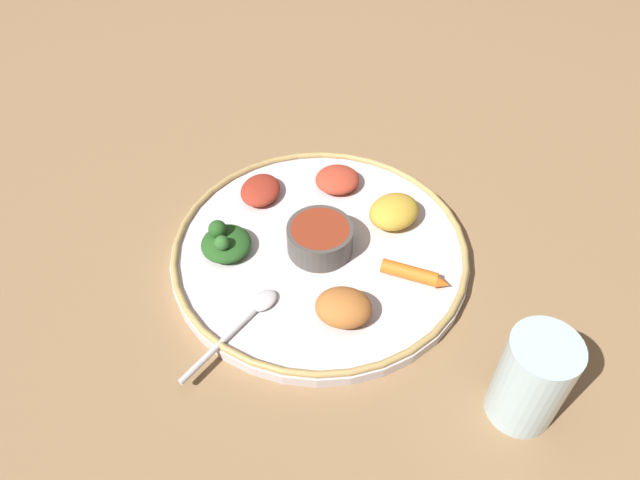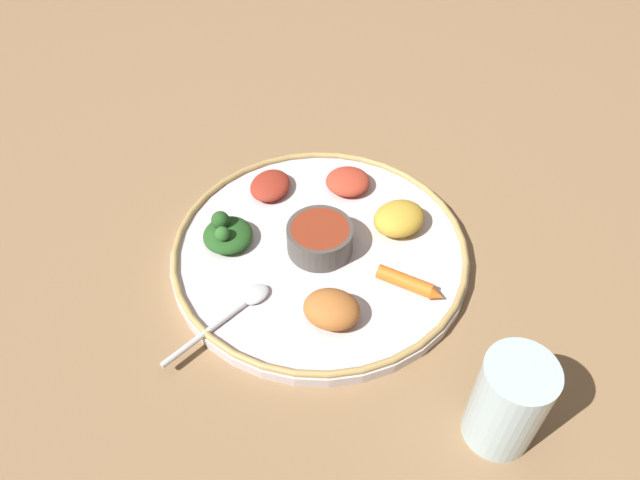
% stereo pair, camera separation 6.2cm
% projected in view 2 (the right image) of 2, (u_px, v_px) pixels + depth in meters
% --- Properties ---
extents(ground_plane, '(2.40, 2.40, 0.00)m').
position_uv_depth(ground_plane, '(320.00, 256.00, 0.74)').
color(ground_plane, olive).
extents(platter, '(0.36, 0.36, 0.01)m').
position_uv_depth(platter, '(320.00, 252.00, 0.74)').
color(platter, silver).
rests_on(platter, ground_plane).
extents(platter_rim, '(0.36, 0.36, 0.01)m').
position_uv_depth(platter_rim, '(320.00, 247.00, 0.73)').
color(platter_rim, tan).
rests_on(platter_rim, platter).
extents(center_bowl, '(0.08, 0.08, 0.04)m').
position_uv_depth(center_bowl, '(320.00, 237.00, 0.72)').
color(center_bowl, '#4C4742').
rests_on(center_bowl, platter).
extents(spoon, '(0.15, 0.05, 0.01)m').
position_uv_depth(spoon, '(235.00, 311.00, 0.66)').
color(spoon, silver).
rests_on(spoon, platter).
extents(greens_pile, '(0.08, 0.08, 0.04)m').
position_uv_depth(greens_pile, '(227.00, 233.00, 0.73)').
color(greens_pile, '#23511E').
rests_on(greens_pile, platter).
extents(carrot_near_spoon, '(0.02, 0.08, 0.02)m').
position_uv_depth(carrot_near_spoon, '(409.00, 284.00, 0.69)').
color(carrot_near_spoon, orange).
rests_on(carrot_near_spoon, platter).
extents(mound_chickpea, '(0.07, 0.07, 0.03)m').
position_uv_depth(mound_chickpea, '(332.00, 309.00, 0.65)').
color(mound_chickpea, '#B2662D').
rests_on(mound_chickpea, platter).
extents(mound_lentil_yellow, '(0.09, 0.08, 0.03)m').
position_uv_depth(mound_lentil_yellow, '(399.00, 218.00, 0.75)').
color(mound_lentil_yellow, gold).
rests_on(mound_lentil_yellow, platter).
extents(mound_berbere_red, '(0.08, 0.08, 0.02)m').
position_uv_depth(mound_berbere_red, '(348.00, 181.00, 0.80)').
color(mound_berbere_red, '#B73D28').
rests_on(mound_berbere_red, platter).
extents(mound_beet, '(0.07, 0.06, 0.02)m').
position_uv_depth(mound_beet, '(270.00, 185.00, 0.80)').
color(mound_beet, maroon).
rests_on(mound_beet, platter).
extents(drinking_glass, '(0.07, 0.07, 0.11)m').
position_uv_depth(drinking_glass, '(506.00, 406.00, 0.55)').
color(drinking_glass, silver).
rests_on(drinking_glass, ground_plane).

